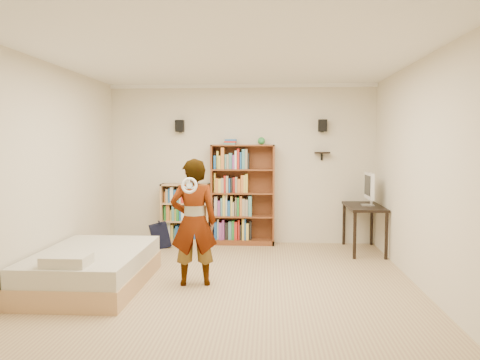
% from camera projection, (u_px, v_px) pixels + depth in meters
% --- Properties ---
extents(ground, '(4.50, 5.00, 0.01)m').
position_uv_depth(ground, '(230.00, 286.00, 5.61)').
color(ground, tan).
rests_on(ground, ground).
extents(room_shell, '(4.52, 5.02, 2.71)m').
position_uv_depth(room_shell, '(229.00, 139.00, 5.47)').
color(room_shell, beige).
rests_on(room_shell, ground).
extents(crown_molding, '(4.50, 5.00, 0.06)m').
position_uv_depth(crown_molding, '(229.00, 60.00, 5.40)').
color(crown_molding, white).
rests_on(crown_molding, room_shell).
extents(speaker_left, '(0.14, 0.12, 0.20)m').
position_uv_depth(speaker_left, '(180.00, 126.00, 7.91)').
color(speaker_left, black).
rests_on(speaker_left, room_shell).
extents(speaker_right, '(0.14, 0.12, 0.20)m').
position_uv_depth(speaker_right, '(323.00, 126.00, 7.76)').
color(speaker_right, black).
rests_on(speaker_right, room_shell).
extents(wall_shelf, '(0.25, 0.16, 0.02)m').
position_uv_depth(wall_shelf, '(322.00, 153.00, 7.80)').
color(wall_shelf, black).
rests_on(wall_shelf, room_shell).
extents(tall_bookshelf, '(1.06, 0.31, 1.68)m').
position_uv_depth(tall_bookshelf, '(243.00, 195.00, 7.88)').
color(tall_bookshelf, brown).
rests_on(tall_bookshelf, ground).
extents(low_bookshelf, '(0.81, 0.31, 1.02)m').
position_uv_depth(low_bookshelf, '(186.00, 214.00, 7.97)').
color(low_bookshelf, tan).
rests_on(low_bookshelf, ground).
extents(computer_desk, '(0.54, 1.08, 0.73)m').
position_uv_depth(computer_desk, '(364.00, 228.00, 7.36)').
color(computer_desk, black).
rests_on(computer_desk, ground).
extents(imac, '(0.11, 0.52, 0.51)m').
position_uv_depth(imac, '(368.00, 189.00, 7.31)').
color(imac, white).
rests_on(imac, computer_desk).
extents(daybed, '(1.21, 1.86, 0.55)m').
position_uv_depth(daybed, '(93.00, 264.00, 5.56)').
color(daybed, beige).
rests_on(daybed, ground).
extents(person, '(0.61, 0.45, 1.53)m').
position_uv_depth(person, '(194.00, 222.00, 5.60)').
color(person, black).
rests_on(person, ground).
extents(wii_wheel, '(0.19, 0.07, 0.19)m').
position_uv_depth(wii_wheel, '(189.00, 185.00, 5.28)').
color(wii_wheel, white).
rests_on(wii_wheel, person).
extents(navy_bag, '(0.37, 0.30, 0.42)m').
position_uv_depth(navy_bag, '(160.00, 235.00, 7.62)').
color(navy_bag, black).
rests_on(navy_bag, ground).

